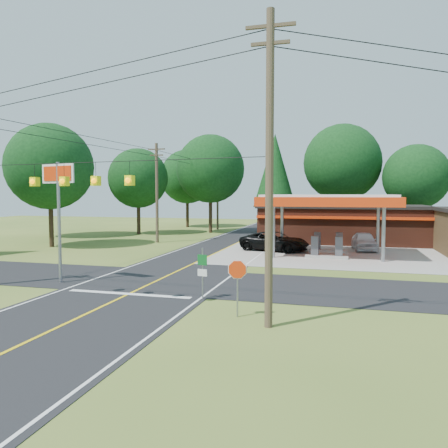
% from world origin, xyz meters
% --- Properties ---
extents(ground, '(120.00, 120.00, 0.00)m').
position_xyz_m(ground, '(0.00, 0.00, 0.00)').
color(ground, '#476322').
rests_on(ground, ground).
extents(main_highway, '(8.00, 120.00, 0.02)m').
position_xyz_m(main_highway, '(0.00, 0.00, 0.01)').
color(main_highway, black).
rests_on(main_highway, ground).
extents(cross_road, '(70.00, 7.00, 0.02)m').
position_xyz_m(cross_road, '(0.00, 0.00, 0.01)').
color(cross_road, black).
rests_on(cross_road, ground).
extents(lane_center_yellow, '(0.15, 110.00, 0.00)m').
position_xyz_m(lane_center_yellow, '(0.00, 0.00, 0.03)').
color(lane_center_yellow, yellow).
rests_on(lane_center_yellow, main_highway).
extents(gas_canopy, '(10.60, 7.40, 4.88)m').
position_xyz_m(gas_canopy, '(9.00, 13.00, 4.27)').
color(gas_canopy, gray).
rests_on(gas_canopy, ground).
extents(convenience_store, '(16.40, 7.55, 3.80)m').
position_xyz_m(convenience_store, '(10.00, 22.98, 1.92)').
color(convenience_store, '#572618').
rests_on(convenience_store, ground).
extents(utility_pole_near_right, '(1.80, 0.30, 11.50)m').
position_xyz_m(utility_pole_near_right, '(7.50, -7.00, 5.96)').
color(utility_pole_near_right, '#473828').
rests_on(utility_pole_near_right, ground).
extents(utility_pole_far_left, '(1.80, 0.30, 10.00)m').
position_xyz_m(utility_pole_far_left, '(-8.00, 18.00, 5.20)').
color(utility_pole_far_left, '#473828').
rests_on(utility_pole_far_left, ground).
extents(utility_pole_north, '(0.30, 0.30, 9.50)m').
position_xyz_m(utility_pole_north, '(-6.50, 35.00, 4.75)').
color(utility_pole_north, '#473828').
rests_on(utility_pole_north, ground).
extents(overhead_beacons, '(17.04, 2.04, 1.03)m').
position_xyz_m(overhead_beacons, '(-1.00, -6.00, 6.21)').
color(overhead_beacons, black).
rests_on(overhead_beacons, ground).
extents(treeline_backdrop, '(70.27, 51.59, 13.30)m').
position_xyz_m(treeline_backdrop, '(0.82, 24.01, 7.49)').
color(treeline_backdrop, '#332316').
rests_on(treeline_backdrop, ground).
extents(suv_car, '(7.30, 7.30, 1.65)m').
position_xyz_m(suv_car, '(4.50, 14.50, 0.83)').
color(suv_car, black).
rests_on(suv_car, ground).
extents(sedan_car, '(5.04, 5.04, 1.58)m').
position_xyz_m(sedan_car, '(12.00, 17.00, 0.79)').
color(sedan_car, white).
rests_on(sedan_car, ground).
extents(big_stop_sign, '(2.42, 0.71, 6.68)m').
position_xyz_m(big_stop_sign, '(-5.00, -2.01, 4.95)').
color(big_stop_sign, gray).
rests_on(big_stop_sign, ground).
extents(octagonal_stop_sign, '(0.82, 0.14, 2.34)m').
position_xyz_m(octagonal_stop_sign, '(6.08, -6.01, 1.74)').
color(octagonal_stop_sign, gray).
rests_on(octagonal_stop_sign, ground).
extents(route_sign_post, '(0.49, 0.14, 2.41)m').
position_xyz_m(route_sign_post, '(3.80, -3.52, 1.45)').
color(route_sign_post, gray).
rests_on(route_sign_post, ground).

